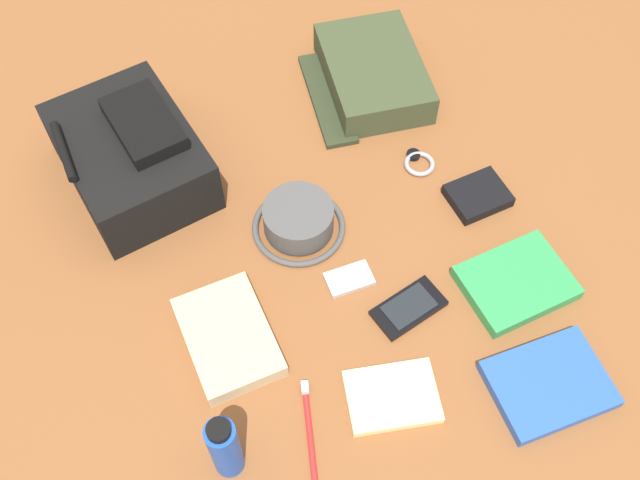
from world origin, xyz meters
name	(u,v)px	position (x,y,z in m)	size (l,w,h in m)	color
ground_plane	(320,255)	(0.00, 0.00, -0.01)	(2.64, 2.02, 0.02)	brown
backpack	(132,155)	(0.31, 0.26, 0.07)	(0.34, 0.27, 0.15)	black
toiletry_pouch	(371,74)	(0.34, -0.27, 0.03)	(0.31, 0.29, 0.07)	#384228
bucket_hat	(298,221)	(0.06, 0.02, 0.03)	(0.18, 0.18, 0.06)	#4C4C4C
deodorant_spray	(225,447)	(-0.30, 0.29, 0.08)	(0.05, 0.05, 0.17)	blue
paperback_novel	(549,384)	(-0.40, -0.24, 0.01)	(0.16, 0.20, 0.02)	blue
travel_guidebook	(516,283)	(-0.21, -0.29, 0.01)	(0.15, 0.19, 0.03)	#2D934C
cell_phone	(409,308)	(-0.17, -0.09, 0.01)	(0.09, 0.14, 0.01)	black
media_player	(349,279)	(-0.08, -0.02, 0.01)	(0.06, 0.09, 0.01)	#B7B7BC
wristwatch	(419,163)	(0.11, -0.26, 0.01)	(0.07, 0.06, 0.01)	#99999E
toothbrush	(309,430)	(-0.30, 0.16, 0.01)	(0.18, 0.07, 0.02)	red
wallet	(478,196)	(-0.02, -0.33, 0.01)	(0.09, 0.11, 0.02)	black
notepad	(392,396)	(-0.31, 0.01, 0.01)	(0.11, 0.15, 0.02)	beige
folded_towel	(228,337)	(-0.10, 0.22, 0.02)	(0.20, 0.14, 0.04)	#C6B289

